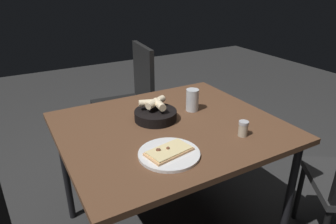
# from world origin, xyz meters

# --- Properties ---
(dining_table) EXTENTS (0.96, 1.11, 0.74)m
(dining_table) POSITION_xyz_m (0.00, 0.00, 0.68)
(dining_table) COLOR brown
(dining_table) RESTS_ON ground
(pizza_plate) EXTENTS (0.27, 0.27, 0.04)m
(pizza_plate) POSITION_xyz_m (-0.25, 0.15, 0.75)
(pizza_plate) COLOR silver
(pizza_plate) RESTS_ON dining_table
(bread_basket) EXTENTS (0.23, 0.23, 0.11)m
(bread_basket) POSITION_xyz_m (0.09, 0.04, 0.78)
(bread_basket) COLOR black
(bread_basket) RESTS_ON dining_table
(beer_glass) EXTENTS (0.07, 0.07, 0.13)m
(beer_glass) POSITION_xyz_m (0.10, -0.20, 0.80)
(beer_glass) COLOR silver
(beer_glass) RESTS_ON dining_table
(pepper_shaker) EXTENTS (0.05, 0.05, 0.08)m
(pepper_shaker) POSITION_xyz_m (-0.27, -0.25, 0.78)
(pepper_shaker) COLOR #BFB299
(pepper_shaker) RESTS_ON dining_table
(chair_far) EXTENTS (0.48, 0.48, 0.95)m
(chair_far) POSITION_xyz_m (0.98, -0.19, 0.54)
(chair_far) COLOR black
(chair_far) RESTS_ON ground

